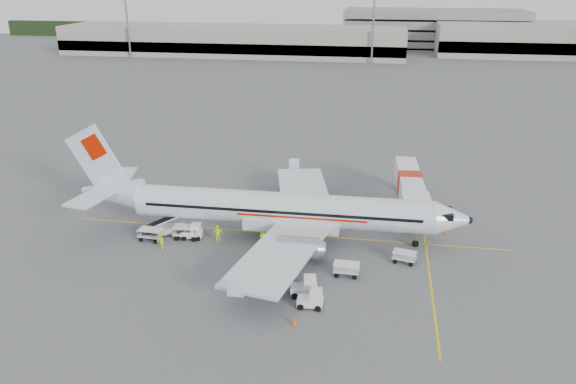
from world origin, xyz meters
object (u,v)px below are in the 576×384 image
tug_mid (304,286)px  aircraft (282,188)px  belt_loader (165,221)px  jet_bridge (409,192)px  tug_fore (310,298)px  tug_aft (192,231)px

tug_mid → aircraft: bearing=100.2°
belt_loader → jet_bridge: bearing=2.0°
aircraft → belt_loader: aircraft is taller
jet_bridge → aircraft: bearing=-147.1°
tug_fore → belt_loader: bearing=145.9°
aircraft → tug_mid: aircraft is taller
tug_fore → jet_bridge: bearing=68.6°
belt_loader → tug_fore: (16.28, -10.85, -0.63)m
aircraft → jet_bridge: 15.88m
tug_fore → tug_mid: (-0.74, 1.63, 0.07)m
aircraft → jet_bridge: size_ratio=2.34×
aircraft → tug_mid: bearing=-71.2°
tug_fore → tug_aft: bearing=141.8°
aircraft → belt_loader: bearing=-175.0°
aircraft → tug_fore: size_ratio=19.14×
jet_bridge → tug_aft: jet_bridge is taller
jet_bridge → tug_aft: bearing=-156.3°
aircraft → tug_aft: aircraft is taller
belt_loader → tug_fore: belt_loader is taller
jet_bridge → tug_aft: (-21.42, -10.93, -1.39)m
belt_loader → tug_mid: belt_loader is taller
aircraft → tug_aft: 10.12m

